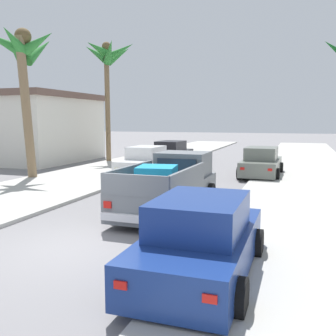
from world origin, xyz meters
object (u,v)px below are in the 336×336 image
object	(u,v)px
pickup_truck	(170,187)
car_right_near	(171,153)
car_right_mid	(261,163)
roadside_house	(21,127)
palm_tree_left_back	(23,62)
car_left_near	(146,162)
car_left_mid	(201,240)
palm_tree_right_mid	(108,63)

from	to	relation	value
pickup_truck	car_right_near	xyz separation A→B (m)	(-4.18, 12.59, -0.09)
car_right_mid	roadside_house	world-z (taller)	roadside_house
pickup_truck	palm_tree_left_back	world-z (taller)	palm_tree_left_back
pickup_truck	car_right_near	bearing A→B (deg)	108.38
car_right_near	palm_tree_left_back	xyz separation A→B (m)	(-4.50, -8.70, 4.93)
car_left_near	car_right_near	xyz separation A→B (m)	(-0.39, 5.41, 0.00)
pickup_truck	roadside_house	world-z (taller)	roadside_house
pickup_truck	car_left_mid	xyz separation A→B (m)	(2.21, -4.73, -0.09)
pickup_truck	car_right_mid	distance (m)	8.91
roadside_house	car_left_mid	bearing A→B (deg)	-42.65
car_left_mid	palm_tree_left_back	size ratio (longest dim) A/B	0.59
car_right_near	car_right_mid	world-z (taller)	same
pickup_truck	roadside_house	xyz separation A→B (m)	(-15.13, 11.24, 1.60)
car_left_near	roadside_house	bearing A→B (deg)	160.31
car_left_near	palm_tree_left_back	xyz separation A→B (m)	(-4.89, -3.29, 4.93)
palm_tree_left_back	car_right_mid	bearing A→B (deg)	24.02
car_left_near	palm_tree_right_mid	world-z (taller)	palm_tree_right_mid
car_right_near	car_left_mid	size ratio (longest dim) A/B	1.01
car_left_mid	palm_tree_right_mid	size ratio (longest dim) A/B	0.52
car_left_near	car_right_near	bearing A→B (deg)	94.17
palm_tree_left_back	roadside_house	size ratio (longest dim) A/B	0.75
car_right_mid	palm_tree_right_mid	bearing A→B (deg)	161.79
car_right_near	roadside_house	bearing A→B (deg)	-172.96
car_right_mid	car_right_near	bearing A→B (deg)	147.86
car_right_near	palm_tree_left_back	size ratio (longest dim) A/B	0.60
palm_tree_right_mid	roadside_house	size ratio (longest dim) A/B	0.85
car_right_near	car_left_mid	distance (m)	18.46
roadside_house	car_right_near	bearing A→B (deg)	7.04
palm_tree_right_mid	car_left_near	bearing A→B (deg)	-46.49
car_right_near	pickup_truck	bearing A→B (deg)	-71.62
car_right_mid	pickup_truck	bearing A→B (deg)	-103.29
pickup_truck	palm_tree_right_mid	size ratio (longest dim) A/B	0.64
car_left_near	palm_tree_right_mid	distance (m)	9.13
pickup_truck	car_left_mid	distance (m)	5.22
roadside_house	palm_tree_left_back	bearing A→B (deg)	-48.74
pickup_truck	car_left_mid	world-z (taller)	pickup_truck
car_left_near	roadside_house	size ratio (longest dim) A/B	0.45
car_left_near	palm_tree_left_back	bearing A→B (deg)	-146.08
car_left_near	car_right_mid	world-z (taller)	same
car_left_mid	palm_tree_left_back	xyz separation A→B (m)	(-10.89, 8.62, 4.93)
car_left_near	car_left_mid	world-z (taller)	same
car_right_mid	palm_tree_left_back	xyz separation A→B (m)	(-10.73, -4.78, 4.93)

